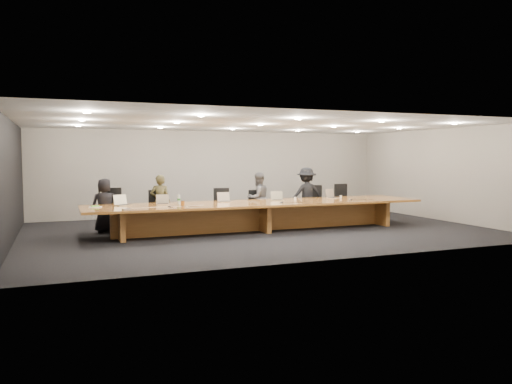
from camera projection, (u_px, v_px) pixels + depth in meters
The scene contains 29 objects.
ground at pixel (260, 230), 13.18m from camera, with size 12.00×12.00×0.00m, color black.
back_wall at pixel (215, 173), 16.79m from camera, with size 12.00×0.02×2.80m, color #B4ADA3.
left_wall_panel at pixel (9, 183), 10.89m from camera, with size 0.08×7.84×2.74m, color black.
conference_table at pixel (260, 211), 13.14m from camera, with size 9.00×1.80×0.75m.
chair_far_left at pixel (111, 209), 12.94m from camera, with size 0.59×0.59×1.16m, color black, non-canonical shape.
chair_left at pixel (156, 210), 13.34m from camera, with size 0.54×0.54×1.07m, color black, non-canonical shape.
chair_mid_left at pixel (223, 206), 14.14m from camera, with size 0.55×0.55×1.08m, color black, non-canonical shape.
chair_mid_right at pixel (259, 207), 14.41m from camera, with size 0.51×0.51×1.01m, color black, non-canonical shape.
chair_right at pixel (315, 203), 15.19m from camera, with size 0.56×0.56×1.10m, color black, non-canonical shape.
chair_far_right at pixel (345, 201), 15.54m from camera, with size 0.57×0.57×1.12m, color black, non-canonical shape.
person_a at pixel (105, 205), 12.78m from camera, with size 0.68×0.45×1.40m, color black.
person_b at pixel (160, 202), 13.40m from camera, with size 0.54×0.35×1.47m, color #37351E.
person_c at pixel (258, 198), 14.40m from camera, with size 0.73×0.57×1.50m, color #4D4D50.
person_d at pixel (306, 194), 15.05m from camera, with size 1.05×0.60×1.62m, color black.
laptop_a at pixel (123, 200), 12.21m from camera, with size 0.35×0.25×0.28m, color #C4B996, non-canonical shape.
laptop_b at pixel (163, 199), 12.55m from camera, with size 0.32×0.23×0.25m, color tan, non-canonical shape.
laptop_c at pixel (225, 197), 13.20m from camera, with size 0.34×0.25×0.27m, color #C7B298, non-canonical shape.
laptop_d at pixel (277, 196), 13.69m from camera, with size 0.32×0.24×0.25m, color tan, non-canonical shape.
laptop_e at pixel (333, 193), 14.41m from camera, with size 0.36×0.26×0.28m, color #C8B299, non-canonical shape.
water_bottle at pixel (179, 199), 12.60m from camera, with size 0.07×0.07×0.23m, color #B6C7C1.
amber_mug at pixel (183, 203), 12.28m from camera, with size 0.09×0.09×0.11m, color brown.
paper_cup_near at pixel (295, 199), 13.70m from camera, with size 0.08×0.08×0.09m, color white.
paper_cup_far at pixel (341, 197), 14.41m from camera, with size 0.07×0.07×0.08m, color silver.
notepad at pixel (95, 207), 11.73m from camera, with size 0.28×0.22×0.02m, color white.
lime_gadget at pixel (95, 206), 11.74m from camera, with size 0.18×0.10×0.03m, color #66BC32.
av_box at pixel (126, 209), 11.23m from camera, with size 0.17×0.13×0.03m, color #A4A4A9.
mic_left at pixel (169, 207), 11.84m from camera, with size 0.10×0.10×0.03m, color black.
mic_center at pixel (282, 202), 12.91m from camera, with size 0.13×0.13×0.03m, color black.
mic_right at pixel (351, 199), 13.79m from camera, with size 0.12×0.12×0.03m, color black.
Camera 1 is at (-4.93, -12.11, 1.93)m, focal length 35.00 mm.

